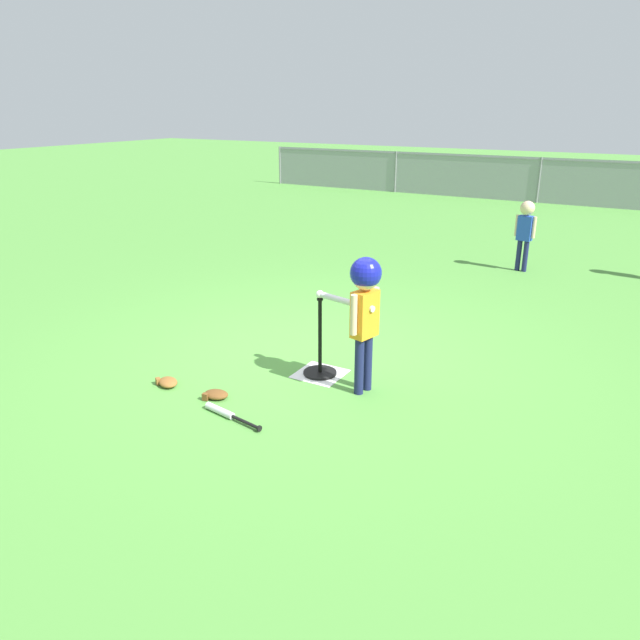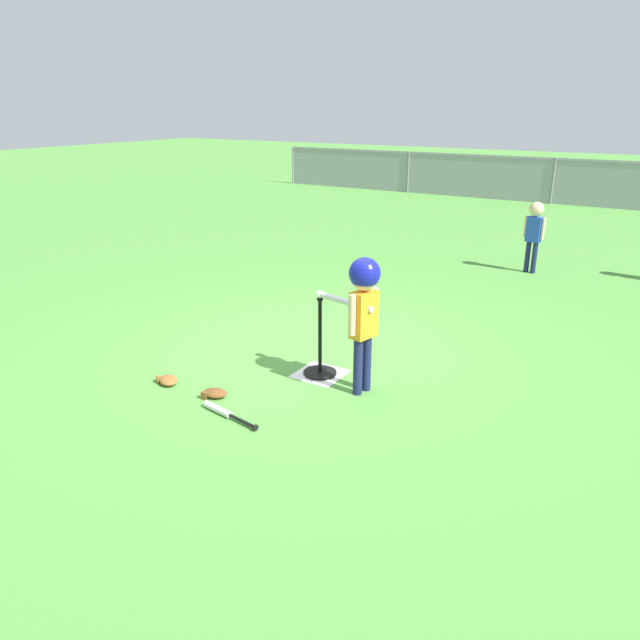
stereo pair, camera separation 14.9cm
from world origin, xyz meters
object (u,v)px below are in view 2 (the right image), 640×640
object	(u,v)px
baseball_on_tee	(320,294)
fielder_deep_center	(534,228)
batting_tee	(320,362)
batter_child	(363,298)
glove_by_plate	(215,393)
spare_bat_silver	(223,412)
glove_near_bats	(168,380)

from	to	relation	value
baseball_on_tee	fielder_deep_center	size ratio (longest dim) A/B	0.07
baseball_on_tee	fielder_deep_center	xyz separation A→B (m)	(0.81, 4.81, -0.11)
batting_tee	baseball_on_tee	size ratio (longest dim) A/B	10.31
fielder_deep_center	batting_tee	bearing A→B (deg)	-99.58
batter_child	glove_by_plate	bearing A→B (deg)	-143.78
spare_bat_silver	glove_by_plate	size ratio (longest dim) A/B	2.55
batting_tee	batter_child	world-z (taller)	batter_child
fielder_deep_center	baseball_on_tee	bearing A→B (deg)	-99.58
glove_by_plate	glove_near_bats	bearing A→B (deg)	-177.36
batting_tee	spare_bat_silver	size ratio (longest dim) A/B	1.22
baseball_on_tee	spare_bat_silver	size ratio (longest dim) A/B	0.12
baseball_on_tee	fielder_deep_center	bearing A→B (deg)	80.42
glove_by_plate	glove_near_bats	distance (m)	0.54
batting_tee	spare_bat_silver	xyz separation A→B (m)	(-0.27, -1.11, -0.10)
baseball_on_tee	glove_near_bats	bearing A→B (deg)	-139.90
baseball_on_tee	glove_by_plate	xyz separation A→B (m)	(-0.54, -0.89, -0.76)
fielder_deep_center	glove_near_bats	bearing A→B (deg)	-108.34
spare_bat_silver	glove_near_bats	size ratio (longest dim) A/B	2.30
glove_by_plate	glove_near_bats	size ratio (longest dim) A/B	0.90
fielder_deep_center	glove_by_plate	distance (m)	5.89
glove_near_bats	spare_bat_silver	bearing A→B (deg)	-13.19
batting_tee	spare_bat_silver	distance (m)	1.14
baseball_on_tee	fielder_deep_center	world-z (taller)	fielder_deep_center
batting_tee	baseball_on_tee	bearing A→B (deg)	135.00
baseball_on_tee	batter_child	world-z (taller)	batter_child
batter_child	glove_by_plate	size ratio (longest dim) A/B	5.06
batting_tee	spare_bat_silver	bearing A→B (deg)	-103.60
baseball_on_tee	glove_near_bats	world-z (taller)	baseball_on_tee
batting_tee	batter_child	xyz separation A→B (m)	(0.51, -0.12, 0.75)
glove_near_bats	baseball_on_tee	bearing A→B (deg)	40.10
glove_by_plate	baseball_on_tee	bearing A→B (deg)	58.50
baseball_on_tee	batter_child	size ratio (longest dim) A/B	0.06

